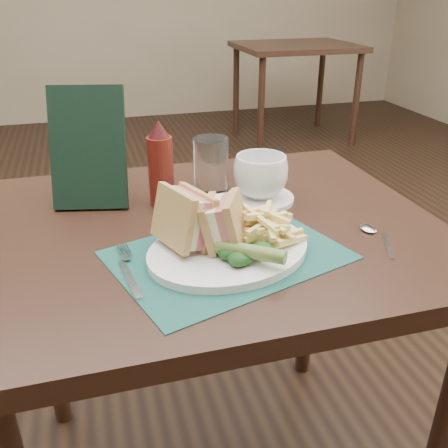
% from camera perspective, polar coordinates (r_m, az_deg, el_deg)
% --- Properties ---
extents(floor, '(7.00, 7.00, 0.00)m').
position_cam_1_polar(floor, '(1.83, -5.15, -14.54)').
color(floor, black).
rests_on(floor, ground).
extents(wall_back, '(6.00, 0.00, 6.00)m').
position_cam_1_polar(wall_back, '(5.02, -13.09, 11.68)').
color(wall_back, tan).
rests_on(wall_back, ground).
extents(table_main, '(0.90, 0.75, 0.75)m').
position_cam_1_polar(table_main, '(1.22, -1.11, -15.94)').
color(table_main, black).
rests_on(table_main, ground).
extents(table_bg_right, '(0.90, 0.75, 0.75)m').
position_cam_1_polar(table_bg_right, '(4.20, 7.96, 14.63)').
color(table_bg_right, black).
rests_on(table_bg_right, ground).
extents(placemat, '(0.45, 0.38, 0.00)m').
position_cam_1_polar(placemat, '(0.89, 0.42, -3.57)').
color(placemat, '#174A40').
rests_on(placemat, table_main).
extents(plate, '(0.36, 0.32, 0.01)m').
position_cam_1_polar(plate, '(0.88, 0.53, -3.01)').
color(plate, white).
rests_on(plate, placemat).
extents(sandwich_half_a, '(0.11, 0.13, 0.11)m').
position_cam_1_polar(sandwich_half_a, '(0.85, -5.79, 0.39)').
color(sandwich_half_a, tan).
rests_on(sandwich_half_a, plate).
extents(sandwich_half_b, '(0.11, 0.12, 0.10)m').
position_cam_1_polar(sandwich_half_b, '(0.86, -1.33, 0.37)').
color(sandwich_half_b, tan).
rests_on(sandwich_half_b, plate).
extents(kale_garnish, '(0.11, 0.08, 0.03)m').
position_cam_1_polar(kale_garnish, '(0.83, 2.25, -3.35)').
color(kale_garnish, '#143915').
rests_on(kale_garnish, plate).
extents(pickle_spear, '(0.11, 0.10, 0.03)m').
position_cam_1_polar(pickle_spear, '(0.82, 3.03, -3.16)').
color(pickle_spear, '#516B28').
rests_on(pickle_spear, plate).
extents(fries_pile, '(0.18, 0.20, 0.06)m').
position_cam_1_polar(fries_pile, '(0.90, 4.71, 0.15)').
color(fries_pile, '#FFE37F').
rests_on(fries_pile, plate).
extents(fork, '(0.06, 0.17, 0.01)m').
position_cam_1_polar(fork, '(0.85, -10.92, -4.95)').
color(fork, silver).
rests_on(fork, placemat).
extents(spoon, '(0.09, 0.15, 0.01)m').
position_cam_1_polar(spoon, '(0.98, 17.47, -1.53)').
color(spoon, silver).
rests_on(spoon, table_main).
extents(saucer, '(0.18, 0.18, 0.01)m').
position_cam_1_polar(saucer, '(1.11, 4.11, 2.96)').
color(saucer, white).
rests_on(saucer, table_main).
extents(coffee_cup, '(0.16, 0.16, 0.09)m').
position_cam_1_polar(coffee_cup, '(1.09, 4.20, 5.46)').
color(coffee_cup, white).
rests_on(coffee_cup, saucer).
extents(drinking_glass, '(0.10, 0.10, 0.13)m').
position_cam_1_polar(drinking_glass, '(1.12, -1.49, 6.56)').
color(drinking_glass, white).
rests_on(drinking_glass, table_main).
extents(ketchup_bottle, '(0.06, 0.06, 0.19)m').
position_cam_1_polar(ketchup_bottle, '(1.06, -7.27, 6.88)').
color(ketchup_bottle, '#56150E').
rests_on(ketchup_bottle, table_main).
extents(check_presenter, '(0.17, 0.13, 0.25)m').
position_cam_1_polar(check_presenter, '(1.09, -15.25, 8.37)').
color(check_presenter, black).
rests_on(check_presenter, table_main).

